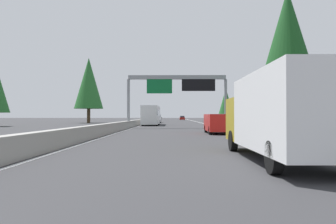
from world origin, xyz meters
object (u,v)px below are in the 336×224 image
minivan_near_right (218,123)px  bus_near_center (151,115)px  conifer_right_mid (261,90)px  sedan_far_left (182,118)px  conifer_right_far (226,101)px  conifer_left_mid (89,83)px  sign_gantry_overhead (178,86)px  box_truck_mid_right (280,114)px  pickup_mid_left (156,119)px  conifer_right_near (288,45)px

minivan_near_right → bus_near_center: (25.33, 7.41, 0.77)m
minivan_near_right → conifer_right_mid: size_ratio=0.45×
sedan_far_left → minivan_near_right: bearing=-179.9°
sedan_far_left → conifer_right_far: size_ratio=0.47×
conifer_right_far → conifer_left_mid: size_ratio=0.67×
sedan_far_left → conifer_right_mid: conifer_right_mid is taller
sign_gantry_overhead → box_truck_mid_right: (-29.85, -2.94, -3.70)m
box_truck_mid_right → minivan_near_right: (17.16, -0.25, -0.66)m
pickup_mid_left → conifer_right_far: size_ratio=0.60×
minivan_near_right → conifer_right_near: 10.51m
bus_near_center → pickup_mid_left: bearing=-0.1°
minivan_near_right → conifer_right_far: conifer_right_far is taller
box_truck_mid_right → bus_near_center: size_ratio=0.74×
box_truck_mid_right → sedan_far_left: box_truck_mid_right is taller
pickup_mid_left → conifer_right_mid: bearing=-101.4°
minivan_near_right → conifer_right_mid: 40.74m
pickup_mid_left → conifer_left_mid: 16.40m
sedan_far_left → pickup_mid_left: size_ratio=0.79×
conifer_right_near → conifer_left_mid: size_ratio=0.98×
sign_gantry_overhead → box_truck_mid_right: size_ratio=1.49×
conifer_right_mid → sedan_far_left: bearing=15.3°
conifer_right_near → conifer_right_mid: (35.23, -6.99, -1.50)m
sedan_far_left → conifer_right_mid: (-52.20, -14.25, 6.14)m
box_truck_mid_right → conifer_right_mid: (54.95, -14.27, 5.22)m
conifer_right_mid → conifer_left_mid: conifer_left_mid is taller
minivan_near_right → conifer_left_mid: conifer_left_mid is taller
minivan_near_right → sedan_far_left: size_ratio=1.14×
pickup_mid_left → bus_near_center: bearing=179.9°
minivan_near_right → conifer_left_mid: size_ratio=0.36×
minivan_near_right → conifer_left_mid: 47.32m
conifer_right_near → minivan_near_right: bearing=110.1°
pickup_mid_left → minivan_near_right: bearing=-170.0°
conifer_right_far → minivan_near_right: bearing=170.0°
minivan_near_right → conifer_left_mid: (41.26, 21.89, 7.57)m
pickup_mid_left → conifer_right_near: bearing=-160.0°
minivan_near_right → box_truck_mid_right: bearing=179.2°
box_truck_mid_right → conifer_right_near: 22.07m
sign_gantry_overhead → conifer_right_mid: bearing=-34.4°
sign_gantry_overhead → sedan_far_left: size_ratio=2.88×
bus_near_center → sign_gantry_overhead: bearing=-161.5°
box_truck_mid_right → conifer_right_far: (81.20, -11.59, 4.07)m
bus_near_center → conifer_right_mid: 25.32m
bus_near_center → conifer_right_far: (38.71, -18.76, 3.96)m
conifer_right_mid → conifer_left_mid: 36.12m
box_truck_mid_right → pickup_mid_left: size_ratio=1.52×
pickup_mid_left → conifer_right_mid: 22.62m
box_truck_mid_right → pickup_mid_left: bearing=6.9°
bus_near_center → conifer_right_mid: conifer_right_mid is taller
box_truck_mid_right → conifer_left_mid: size_ratio=0.61×
pickup_mid_left → conifer_left_mid: size_ratio=0.40×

